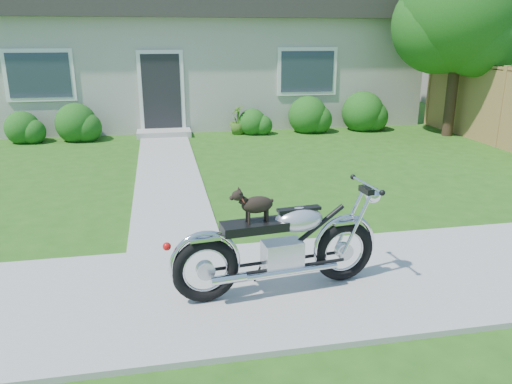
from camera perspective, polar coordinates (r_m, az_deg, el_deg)
ground at (r=5.56m, az=7.25°, el=-10.16°), size 80.00×80.00×0.00m
sidewalk at (r=5.55m, az=7.26°, el=-9.98°), size 24.00×2.20×0.04m
walkway at (r=9.99m, az=-10.05°, el=2.43°), size 1.20×8.00×0.03m
house at (r=16.74m, az=-5.77°, el=16.03°), size 12.60×7.03×4.50m
fence at (r=13.18m, az=26.28°, el=8.64°), size 0.12×6.62×1.90m
tree_near at (r=14.13m, az=22.94°, el=18.07°), size 3.08×3.08×4.72m
shrub_row at (r=13.51m, az=-1.68°, el=8.44°), size 9.97×1.17×1.17m
potted_plant_left at (r=13.51m, az=-18.74°, el=7.13°), size 0.82×0.82×0.69m
potted_plant_right at (r=13.55m, az=-2.07°, el=8.27°), size 0.46×0.46×0.79m
motorcycle_with_dog at (r=5.08m, az=3.02°, el=-6.06°), size 2.22×0.62×1.12m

